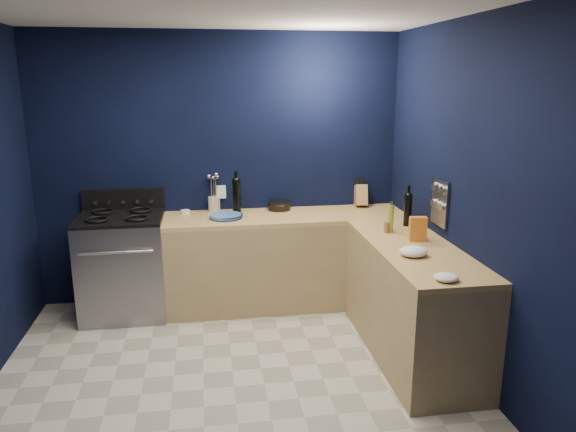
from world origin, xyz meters
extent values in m
cube|color=#B3AE9D|center=(0.00, 0.00, -0.01)|extent=(3.50, 3.50, 0.02)
cube|color=silver|center=(0.00, 0.00, 2.61)|extent=(3.50, 3.50, 0.02)
cube|color=black|center=(0.00, 1.76, 1.30)|extent=(3.50, 0.02, 2.60)
cube|color=black|center=(1.76, 0.00, 1.30)|extent=(0.02, 3.50, 2.60)
cube|color=black|center=(0.00, -1.76, 1.30)|extent=(3.50, 0.02, 2.60)
cube|color=tan|center=(0.60, 1.44, 0.43)|extent=(2.30, 0.63, 0.86)
cube|color=olive|center=(0.60, 1.44, 0.88)|extent=(2.30, 0.63, 0.04)
cube|color=tan|center=(1.44, 0.29, 0.43)|extent=(0.63, 1.67, 0.86)
cube|color=olive|center=(1.44, 0.29, 0.88)|extent=(0.63, 1.67, 0.04)
cube|color=gray|center=(-0.93, 1.42, 0.46)|extent=(0.76, 0.66, 0.92)
cube|color=black|center=(-0.93, 1.10, 0.45)|extent=(0.59, 0.02, 0.42)
cube|color=black|center=(-0.93, 1.42, 0.94)|extent=(0.76, 0.66, 0.03)
cube|color=black|center=(-0.93, 1.72, 1.04)|extent=(0.76, 0.06, 0.20)
cube|color=gray|center=(1.74, 0.55, 1.18)|extent=(0.02, 0.28, 0.38)
cube|color=white|center=(0.00, 1.74, 1.08)|extent=(0.09, 0.02, 0.13)
cylinder|color=#2E51A7|center=(0.03, 1.39, 0.92)|extent=(0.37, 0.37, 0.04)
cylinder|color=white|center=(-0.35, 1.64, 0.92)|extent=(0.11, 0.11, 0.03)
cylinder|color=beige|center=(-0.07, 1.69, 0.97)|extent=(0.12, 0.12, 0.14)
cylinder|color=black|center=(0.14, 1.56, 1.07)|extent=(0.09, 0.09, 0.33)
cylinder|color=black|center=(0.56, 1.64, 0.94)|extent=(0.28, 0.28, 0.08)
cube|color=olive|center=(1.40, 1.69, 1.00)|extent=(0.14, 0.26, 0.26)
cylinder|color=black|center=(1.60, 0.89, 1.04)|extent=(0.09, 0.09, 0.28)
cylinder|color=#8AA22F|center=(1.38, 0.73, 1.02)|extent=(0.06, 0.06, 0.23)
cylinder|color=olive|center=(1.34, 0.70, 0.95)|extent=(0.06, 0.06, 0.09)
cylinder|color=olive|center=(1.57, 0.52, 0.94)|extent=(0.05, 0.05, 0.08)
cube|color=#A12B14|center=(1.51, 0.43, 1.00)|extent=(0.14, 0.08, 0.20)
ellipsoid|color=white|center=(1.33, 0.07, 0.94)|extent=(0.25, 0.22, 0.07)
ellipsoid|color=white|center=(1.36, -0.43, 0.92)|extent=(0.19, 0.18, 0.05)
camera|label=1|loc=(-0.15, -3.49, 2.16)|focal=33.62mm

